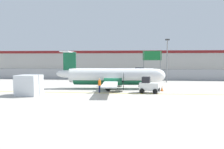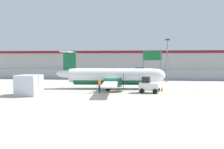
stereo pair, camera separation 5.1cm
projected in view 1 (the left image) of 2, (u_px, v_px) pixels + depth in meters
name	position (u px, v px, depth m)	size (l,w,h in m)	color
ground_plane	(114.00, 93.00, 25.10)	(140.00, 140.00, 0.01)	#ADA89E
perimeter_fence	(122.00, 74.00, 40.91)	(98.00, 0.10, 2.10)	gray
parking_lot_strip	(124.00, 75.00, 52.40)	(98.00, 17.00, 0.12)	#38383A
background_building	(127.00, 61.00, 70.52)	(91.00, 8.10, 6.50)	beige
commuter_airplane	(113.00, 77.00, 29.08)	(14.65, 16.07, 4.92)	white
baggage_tug	(149.00, 86.00, 25.34)	(2.49, 1.73, 1.88)	silver
ground_crew_worker	(99.00, 85.00, 25.48)	(0.35, 0.54, 1.70)	#191E4C
cargo_container	(29.00, 85.00, 23.68)	(2.60, 2.25, 2.20)	silver
traffic_cone_near_left	(162.00, 88.00, 26.83)	(0.36, 0.36, 0.64)	orange
traffic_cone_near_right	(144.00, 88.00, 27.20)	(0.36, 0.36, 0.64)	orange
traffic_cone_far_left	(111.00, 84.00, 31.22)	(0.36, 0.36, 0.64)	orange
parked_car_0	(64.00, 72.00, 49.30)	(4.33, 2.29, 1.58)	red
parked_car_1	(99.00, 73.00, 48.16)	(4.39, 2.43, 1.58)	red
parked_car_2	(140.00, 71.00, 57.31)	(4.37, 2.37, 1.58)	slate
parked_car_3	(182.00, 73.00, 46.14)	(4.30, 2.21, 1.58)	slate
apron_light_pole	(167.00, 57.00, 36.40)	(0.70, 0.30, 7.27)	slate
highway_sign	(152.00, 58.00, 42.34)	(3.60, 0.14, 5.50)	slate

